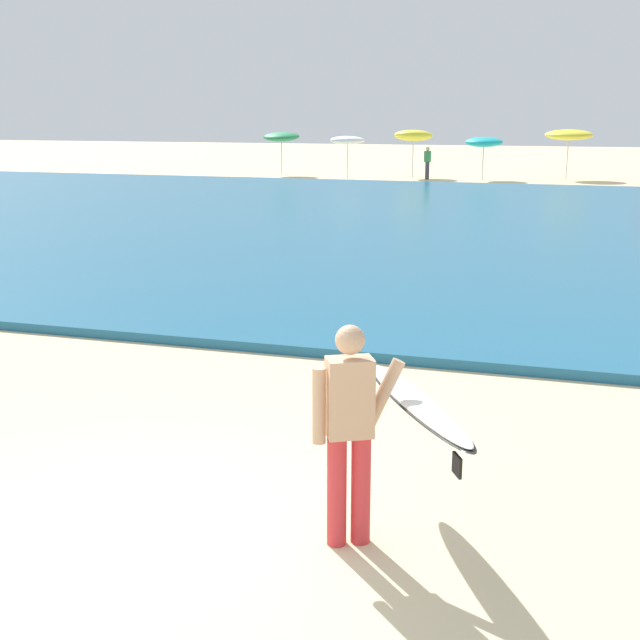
% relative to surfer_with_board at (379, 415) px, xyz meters
% --- Properties ---
extents(ground_plane, '(160.00, 160.00, 0.00)m').
position_rel_surfer_with_board_xyz_m(ground_plane, '(-1.79, -0.48, -1.03)').
color(ground_plane, beige).
extents(sea, '(120.00, 28.00, 0.14)m').
position_rel_surfer_with_board_xyz_m(sea, '(-1.79, 18.57, -0.96)').
color(sea, '#1E6084').
rests_on(sea, ground).
extents(surfer_with_board, '(1.40, 2.32, 1.73)m').
position_rel_surfer_with_board_xyz_m(surfer_with_board, '(0.00, 0.00, 0.00)').
color(surfer_with_board, red).
rests_on(surfer_with_board, ground).
extents(beach_umbrella_0, '(1.88, 1.91, 2.26)m').
position_rel_surfer_with_board_xyz_m(beach_umbrella_0, '(-13.70, 36.13, 0.94)').
color(beach_umbrella_0, beige).
rests_on(beach_umbrella_0, ground).
extents(beach_umbrella_1, '(1.73, 1.74, 2.11)m').
position_rel_surfer_with_board_xyz_m(beach_umbrella_1, '(-9.79, 34.84, 0.84)').
color(beach_umbrella_1, beige).
rests_on(beach_umbrella_1, ground).
extents(beach_umbrella_2, '(1.93, 1.96, 2.42)m').
position_rel_surfer_with_board_xyz_m(beach_umbrella_2, '(-6.85, 36.59, 1.05)').
color(beach_umbrella_2, beige).
rests_on(beach_umbrella_2, ground).
extents(beach_umbrella_3, '(1.81, 1.83, 2.07)m').
position_rel_surfer_with_board_xyz_m(beach_umbrella_3, '(-3.30, 36.14, 0.78)').
color(beach_umbrella_3, beige).
rests_on(beach_umbrella_3, ground).
extents(beach_umbrella_4, '(2.29, 2.31, 2.43)m').
position_rel_surfer_with_board_xyz_m(beach_umbrella_4, '(0.62, 37.59, 1.11)').
color(beach_umbrella_4, beige).
rests_on(beach_umbrella_4, ground).
extents(beachgoer_near_row_left, '(0.32, 0.20, 1.58)m').
position_rel_surfer_with_board_xyz_m(beachgoer_near_row_left, '(-5.91, 35.52, -0.18)').
color(beachgoer_near_row_left, '#383842').
rests_on(beachgoer_near_row_left, ground).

